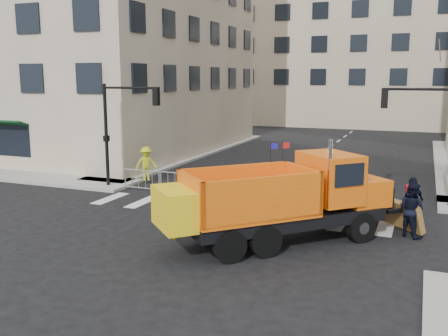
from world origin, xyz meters
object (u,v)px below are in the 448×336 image
at_px(worker, 146,164).
at_px(cop_b, 411,210).
at_px(newspaper_box, 411,199).
at_px(plow_truck, 279,198).
at_px(cop_c, 412,202).
at_px(cop_a, 368,201).

bearing_deg(worker, cop_b, -60.33).
height_order(cop_b, newspaper_box, cop_b).
distance_m(plow_truck, cop_c, 5.80).
distance_m(plow_truck, cop_b, 4.98).
bearing_deg(worker, newspaper_box, -47.98).
relative_size(plow_truck, cop_c, 4.37).
xyz_separation_m(plow_truck, newspaper_box, (4.15, 5.65, -0.94)).
relative_size(cop_a, cop_b, 1.00).
bearing_deg(plow_truck, newspaper_box, 8.40).
distance_m(cop_a, newspaper_box, 2.84).
xyz_separation_m(worker, newspaper_box, (13.64, -1.47, -0.38)).
xyz_separation_m(cop_c, worker, (-13.73, 3.22, 0.11)).
bearing_deg(newspaper_box, plow_truck, -134.82).
relative_size(cop_b, newspaper_box, 1.84).
xyz_separation_m(cop_b, newspaper_box, (-0.09, 3.12, -0.31)).
xyz_separation_m(cop_a, cop_c, (1.58, 0.65, -0.04)).
bearing_deg(newspaper_box, cop_c, -95.50).
height_order(cop_c, worker, worker).
relative_size(cop_c, worker, 1.05).
bearing_deg(worker, cop_a, -59.52).
bearing_deg(cop_c, plow_truck, -9.86).
bearing_deg(cop_b, newspaper_box, -54.45).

